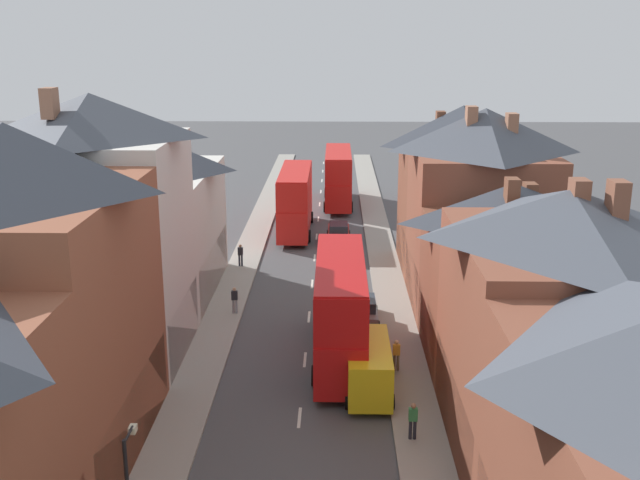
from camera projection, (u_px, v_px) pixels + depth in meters
pavement_left at (240, 273)px, 52.04m from camera, size 2.20×104.00×0.14m
pavement_right at (386, 274)px, 51.84m from camera, size 2.20×104.00×0.14m
centre_line_dashes at (312, 284)px, 50.03m from camera, size 0.14×97.80×0.01m
terrace_row_left at (11, 326)px, 27.02m from camera, size 8.00×52.32×13.84m
terrace_row_right at (566, 323)px, 27.97m from camera, size 8.00×55.66×13.96m
double_decker_bus_lead at (338, 176)px, 72.13m from camera, size 2.74×10.80×5.30m
double_decker_bus_mid_street at (340, 308)px, 37.79m from camera, size 2.74×10.80×5.30m
double_decker_bus_far_approaching at (295, 200)px, 62.15m from camera, size 2.74×10.80×5.30m
car_near_silver at (362, 310)px, 43.06m from camera, size 1.90×3.99×1.60m
car_mid_black at (339, 232)px, 59.78m from camera, size 1.90×4.20×1.59m
delivery_van at (369, 366)px, 34.60m from camera, size 2.20×5.20×2.41m
pedestrian_mid_left at (413, 419)px, 30.50m from camera, size 0.36×0.22×1.61m
pedestrian_mid_right at (396, 354)px, 36.71m from camera, size 0.36×0.22×1.61m
pedestrian_far_left at (235, 299)px, 44.24m from camera, size 0.36×0.22×1.61m
pedestrian_far_right at (240, 254)px, 53.15m from camera, size 0.36×0.22×1.61m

